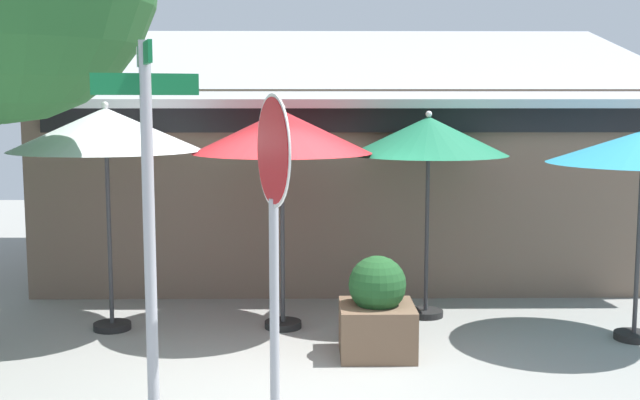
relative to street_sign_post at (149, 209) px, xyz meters
The scene contains 8 objects.
ground_plane 2.76m from the street_sign_post, 56.41° to the left, with size 28.00×28.00×0.10m, color gray.
cafe_building 7.43m from the street_sign_post, 75.37° to the left, with size 9.52×5.55×4.03m.
street_sign_post is the anchor object (origin of this frame).
stop_sign 1.00m from the street_sign_post, 17.64° to the right, with size 0.28×0.77×2.75m.
patio_umbrella_ivory_left 3.49m from the street_sign_post, 109.26° to the left, with size 2.21×2.21×2.69m.
patio_umbrella_crimson_center 3.46m from the street_sign_post, 75.04° to the left, with size 2.10×2.10×2.66m.
patio_umbrella_forest_green_right 4.65m from the street_sign_post, 54.97° to the left, with size 1.95×1.95×2.57m.
sidewalk_planter 3.31m from the street_sign_post, 49.98° to the left, with size 0.79×0.79×1.07m.
Camera 1 is at (0.14, -7.58, 2.70)m, focal length 44.68 mm.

